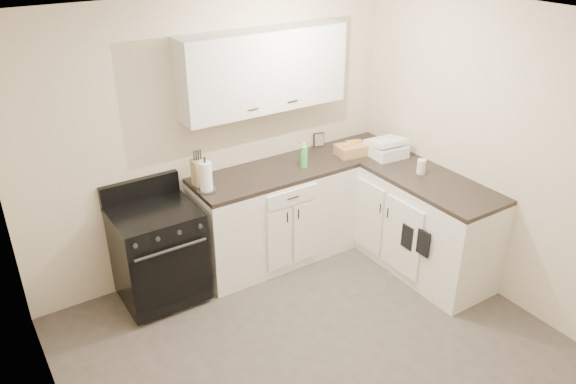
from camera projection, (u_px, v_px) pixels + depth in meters
floor at (331, 366)px, 4.25m from camera, size 3.60×3.60×0.00m
ceiling at (347, 28)px, 3.12m from camera, size 3.60×3.60×0.00m
wall_back at (216, 138)px, 5.03m from camera, size 3.60×0.00×3.60m
wall_right at (514, 162)px, 4.56m from camera, size 0.00×3.60×3.60m
wall_left at (53, 321)px, 2.81m from camera, size 0.00×3.60×3.60m
base_cabinets_back at (274, 217)px, 5.37m from camera, size 1.55×0.60×0.90m
base_cabinets_right at (404, 215)px, 5.41m from camera, size 0.60×1.90×0.90m
countertop_back at (274, 173)px, 5.16m from camera, size 1.55×0.60×0.04m
countertop_right at (409, 171)px, 5.20m from camera, size 0.60×1.90×0.04m
upper_cabinets at (264, 70)px, 4.86m from camera, size 1.55×0.30×0.70m
stove at (159, 254)px, 4.78m from camera, size 0.69×0.59×0.83m
knife_block at (199, 172)px, 4.84m from camera, size 0.11×0.10×0.24m
paper_towel at (206, 177)px, 4.73m from camera, size 0.13×0.13×0.26m
soap_bottle at (304, 157)px, 5.18m from camera, size 0.09×0.09×0.21m
picture_frame at (319, 140)px, 5.65m from camera, size 0.12×0.06×0.14m
wicker_basket at (352, 150)px, 5.47m from camera, size 0.33×0.25×0.10m
countertop_grill at (387, 150)px, 5.43m from camera, size 0.34×0.33×0.12m
glass_jar at (421, 167)px, 5.07m from camera, size 0.09×0.09×0.13m
oven_mitt_near at (423, 243)px, 4.80m from camera, size 0.02×0.14×0.23m
oven_mitt_far at (407, 237)px, 4.95m from camera, size 0.02×0.13×0.23m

